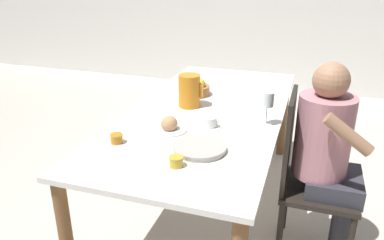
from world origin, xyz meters
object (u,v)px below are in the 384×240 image
object	(u,v)px
wine_glass_water	(267,101)
bread_plate	(169,126)
chair_person_side	(306,176)
person_seated	(328,149)
red_pitcher	(189,91)
jam_jar_red	(117,138)
fruit_bowl	(194,88)
teacup_near_person	(210,123)
jam_jar_amber	(176,161)
serving_tray	(199,148)

from	to	relation	value
wine_glass_water	bread_plate	xyz separation A→B (m)	(-0.52, -0.27, -0.12)
chair_person_side	wine_glass_water	bearing A→B (deg)	-116.22
person_seated	red_pitcher	bearing A→B (deg)	-108.04
jam_jar_red	fruit_bowl	world-z (taller)	fruit_bowl
red_pitcher	bread_plate	size ratio (longest dim) A/B	1.09
chair_person_side	teacup_near_person	world-z (taller)	chair_person_side
wine_glass_water	bread_plate	world-z (taller)	wine_glass_water
jam_jar_red	fruit_bowl	bearing A→B (deg)	81.18
person_seated	wine_glass_water	bearing A→B (deg)	-110.16
bread_plate	red_pitcher	bearing A→B (deg)	92.97
wine_glass_water	jam_jar_red	bearing A→B (deg)	-145.09
jam_jar_amber	person_seated	bearing A→B (deg)	36.52
person_seated	bread_plate	world-z (taller)	person_seated
teacup_near_person	jam_jar_amber	size ratio (longest dim) A/B	2.03
wine_glass_water	bread_plate	bearing A→B (deg)	-152.50
person_seated	jam_jar_amber	bearing A→B (deg)	-53.48
serving_tray	jam_jar_red	size ratio (longest dim) A/B	4.00
person_seated	red_pitcher	xyz separation A→B (m)	(-0.90, 0.29, 0.16)
serving_tray	fruit_bowl	bearing A→B (deg)	109.62
jam_jar_amber	red_pitcher	bearing A→B (deg)	104.27
bread_plate	jam_jar_red	xyz separation A→B (m)	(-0.21, -0.24, -0.00)
wine_glass_water	jam_jar_red	size ratio (longest dim) A/B	2.94
fruit_bowl	bread_plate	bearing A→B (deg)	-84.24
serving_tray	jam_jar_amber	bearing A→B (deg)	-106.68
bread_plate	person_seated	bearing A→B (deg)	8.81
jam_jar_amber	serving_tray	bearing A→B (deg)	73.32
teacup_near_person	serving_tray	bearing A→B (deg)	-84.02
chair_person_side	fruit_bowl	xyz separation A→B (m)	(-0.85, 0.54, 0.28)
wine_glass_water	serving_tray	xyz separation A→B (m)	(-0.28, -0.46, -0.14)
person_seated	serving_tray	size ratio (longest dim) A/B	4.27
person_seated	fruit_bowl	world-z (taller)	person_seated
person_seated	jam_jar_red	bearing A→B (deg)	-71.01
person_seated	red_pitcher	world-z (taller)	person_seated
chair_person_side	bread_plate	distance (m)	0.84
bread_plate	jam_jar_amber	xyz separation A→B (m)	(0.18, -0.38, -0.00)
jam_jar_red	bread_plate	bearing A→B (deg)	48.56
jam_jar_red	red_pitcher	bearing A→B (deg)	74.25
teacup_near_person	red_pitcher	bearing A→B (deg)	126.45
red_pitcher	chair_person_side	bearing A→B (deg)	-19.91
bread_plate	jam_jar_red	world-z (taller)	bread_plate
teacup_near_person	bread_plate	world-z (taller)	bread_plate
red_pitcher	wine_glass_water	xyz separation A→B (m)	(0.54, -0.16, 0.04)
chair_person_side	bread_plate	world-z (taller)	chair_person_side
chair_person_side	jam_jar_amber	distance (m)	0.83
serving_tray	bread_plate	size ratio (longest dim) A/B	1.38
serving_tray	fruit_bowl	size ratio (longest dim) A/B	1.24
teacup_near_person	bread_plate	size ratio (longest dim) A/B	0.70
person_seated	jam_jar_amber	xyz separation A→B (m)	(-0.70, -0.52, 0.07)
serving_tray	jam_jar_red	bearing A→B (deg)	-173.58
wine_glass_water	fruit_bowl	size ratio (longest dim) A/B	0.91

